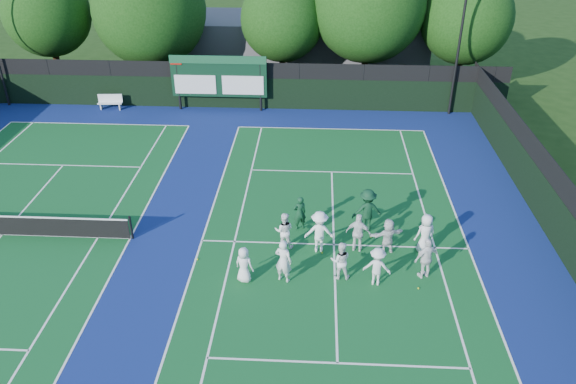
{
  "coord_description": "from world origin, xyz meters",
  "views": [
    {
      "loc": [
        -0.88,
        -17.98,
        13.41
      ],
      "look_at": [
        -2.0,
        3.0,
        1.3
      ],
      "focal_mm": 35.0,
      "sensor_mm": 36.0,
      "label": 1
    }
  ],
  "objects_px": {
    "bench": "(110,101)",
    "coach_left": "(300,213)",
    "tennis_net": "(0,225)",
    "scoreboard": "(219,77)"
  },
  "relations": [
    {
      "from": "scoreboard",
      "to": "bench",
      "type": "height_order",
      "value": "scoreboard"
    },
    {
      "from": "tennis_net",
      "to": "coach_left",
      "type": "relative_size",
      "value": 7.2
    },
    {
      "from": "tennis_net",
      "to": "bench",
      "type": "relative_size",
      "value": 7.24
    },
    {
      "from": "bench",
      "to": "coach_left",
      "type": "distance_m",
      "value": 18.28
    },
    {
      "from": "tennis_net",
      "to": "bench",
      "type": "height_order",
      "value": "tennis_net"
    },
    {
      "from": "bench",
      "to": "scoreboard",
      "type": "bearing_deg",
      "value": 1.75
    },
    {
      "from": "tennis_net",
      "to": "bench",
      "type": "distance_m",
      "value": 14.37
    },
    {
      "from": "scoreboard",
      "to": "coach_left",
      "type": "bearing_deg",
      "value": -67.55
    },
    {
      "from": "scoreboard",
      "to": "bench",
      "type": "relative_size",
      "value": 3.84
    },
    {
      "from": "bench",
      "to": "coach_left",
      "type": "height_order",
      "value": "coach_left"
    }
  ]
}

